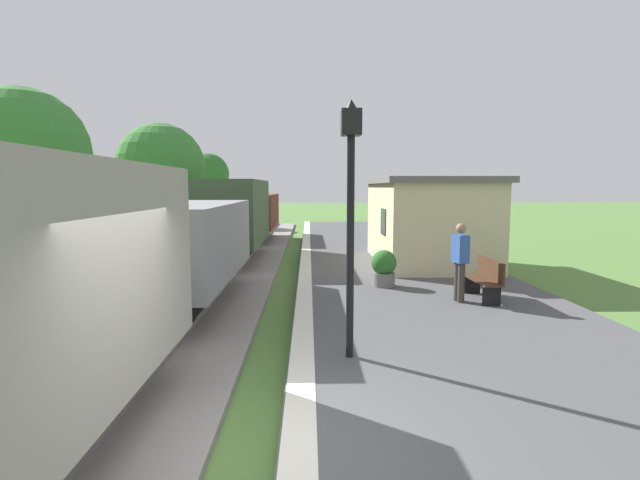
# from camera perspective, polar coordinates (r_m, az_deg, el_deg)

# --- Properties ---
(ground_plane) EXTENTS (160.00, 160.00, 0.00)m
(ground_plane) POSITION_cam_1_polar(r_m,az_deg,el_deg) (5.12, -7.53, -25.93)
(ground_plane) COLOR #517A38
(platform_slab) EXTENTS (6.00, 60.00, 0.25)m
(platform_slab) POSITION_cam_1_polar(r_m,az_deg,el_deg) (5.71, 29.26, -21.66)
(platform_slab) COLOR #4C4C4F
(platform_slab) RESTS_ON ground
(platform_edge_stripe) EXTENTS (0.36, 60.00, 0.01)m
(platform_edge_stripe) POSITION_cam_1_polar(r_m,az_deg,el_deg) (4.97, -2.57, -23.57)
(platform_edge_stripe) COLOR silver
(platform_edge_stripe) RESTS_ON platform_slab
(track_ballast) EXTENTS (3.80, 60.00, 0.12)m
(track_ballast) POSITION_cam_1_polar(r_m,az_deg,el_deg) (5.84, -33.70, -22.00)
(track_ballast) COLOR gray
(track_ballast) RESTS_ON ground
(rail_near) EXTENTS (0.07, 60.00, 0.14)m
(rail_near) POSITION_cam_1_polar(r_m,az_deg,el_deg) (5.45, -26.87, -22.15)
(rail_near) COLOR slate
(rail_near) RESTS_ON track_ballast
(freight_train) EXTENTS (2.50, 26.00, 2.72)m
(freight_train) POSITION_cam_1_polar(r_m,az_deg,el_deg) (13.65, -13.65, 1.23)
(freight_train) COLOR gray
(freight_train) RESTS_ON rail_near
(station_hut) EXTENTS (3.50, 5.80, 2.78)m
(station_hut) POSITION_cam_1_polar(r_m,az_deg,el_deg) (16.06, 12.68, 2.35)
(station_hut) COLOR beige
(station_hut) RESTS_ON platform_slab
(bench_near_hut) EXTENTS (0.42, 1.50, 0.91)m
(bench_near_hut) POSITION_cam_1_polar(r_m,az_deg,el_deg) (11.18, 19.16, -4.36)
(bench_near_hut) COLOR #422819
(bench_near_hut) RESTS_ON platform_slab
(person_waiting) EXTENTS (0.31, 0.42, 1.71)m
(person_waiting) POSITION_cam_1_polar(r_m,az_deg,el_deg) (10.71, 16.45, -2.22)
(person_waiting) COLOR #38332D
(person_waiting) RESTS_ON platform_slab
(potted_planter) EXTENTS (0.64, 0.64, 0.92)m
(potted_planter) POSITION_cam_1_polar(r_m,az_deg,el_deg) (12.07, 7.65, -3.28)
(potted_planter) COLOR slate
(potted_planter) RESTS_ON platform_slab
(lamp_post_near) EXTENTS (0.28, 0.28, 3.70)m
(lamp_post_near) POSITION_cam_1_polar(r_m,az_deg,el_deg) (6.78, 3.71, 6.93)
(lamp_post_near) COLOR black
(lamp_post_near) RESTS_ON platform_slab
(tree_trackside_far) EXTENTS (4.36, 4.36, 6.11)m
(tree_trackside_far) POSITION_cam_1_polar(r_m,az_deg,el_deg) (19.35, -32.04, 8.93)
(tree_trackside_far) COLOR #4C3823
(tree_trackside_far) RESTS_ON ground
(tree_field_left) EXTENTS (4.46, 4.46, 5.97)m
(tree_field_left) POSITION_cam_1_polar(r_m,az_deg,el_deg) (25.84, -18.53, 8.26)
(tree_field_left) COLOR #4C3823
(tree_field_left) RESTS_ON ground
(tree_field_distant) EXTENTS (2.82, 2.82, 5.01)m
(tree_field_distant) POSITION_cam_1_polar(r_m,az_deg,el_deg) (33.18, -13.27, 7.66)
(tree_field_distant) COLOR #4C3823
(tree_field_distant) RESTS_ON ground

